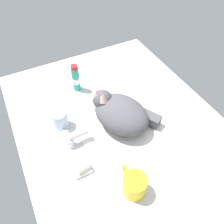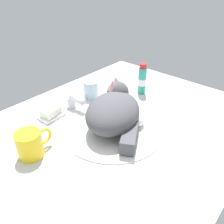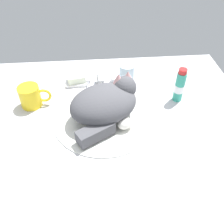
% 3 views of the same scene
% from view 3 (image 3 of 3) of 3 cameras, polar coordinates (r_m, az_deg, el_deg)
% --- Properties ---
extents(ground_plane, '(1.10, 0.83, 0.03)m').
position_cam_3_polar(ground_plane, '(0.91, -1.84, -2.11)').
color(ground_plane, silver).
extents(sink_basin, '(0.36, 0.36, 0.01)m').
position_cam_3_polar(sink_basin, '(0.89, -1.87, -1.20)').
color(sink_basin, silver).
rests_on(sink_basin, ground_plane).
extents(faucet, '(0.14, 0.10, 0.06)m').
position_cam_3_polar(faucet, '(1.05, -2.62, 7.70)').
color(faucet, silver).
rests_on(faucet, ground_plane).
extents(cat, '(0.29, 0.28, 0.14)m').
position_cam_3_polar(cat, '(0.85, -1.36, 2.04)').
color(cat, '#4C4C51').
rests_on(cat, sink_basin).
extents(coffee_mug, '(0.12, 0.08, 0.08)m').
position_cam_3_polar(coffee_mug, '(0.97, -18.09, 3.45)').
color(coffee_mug, yellow).
rests_on(coffee_mug, ground_plane).
extents(rinse_cup, '(0.06, 0.06, 0.08)m').
position_cam_3_polar(rinse_cup, '(1.06, 3.38, 8.81)').
color(rinse_cup, silver).
rests_on(rinse_cup, ground_plane).
extents(soap_dish, '(0.09, 0.06, 0.01)m').
position_cam_3_polar(soap_dish, '(1.07, -8.07, 6.81)').
color(soap_dish, white).
rests_on(soap_dish, ground_plane).
extents(soap_bar, '(0.08, 0.06, 0.03)m').
position_cam_3_polar(soap_bar, '(1.06, -8.18, 7.68)').
color(soap_bar, silver).
rests_on(soap_bar, soap_dish).
extents(toothpaste_bottle, '(0.04, 0.04, 0.14)m').
position_cam_3_polar(toothpaste_bottle, '(0.97, 15.22, 5.77)').
color(toothpaste_bottle, teal).
rests_on(toothpaste_bottle, ground_plane).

